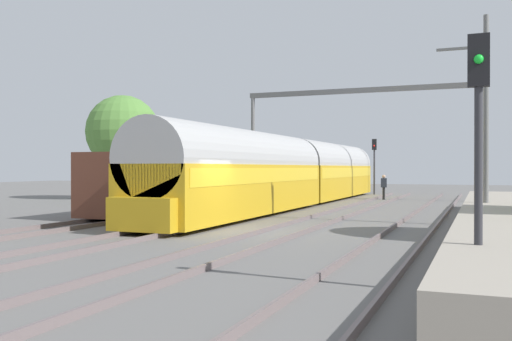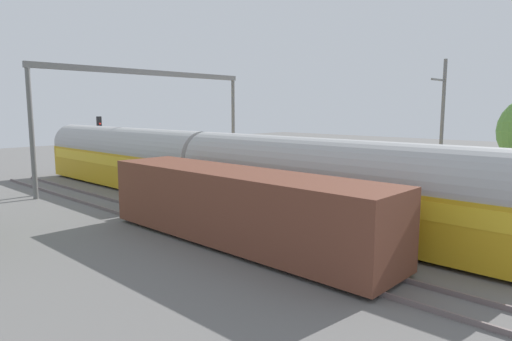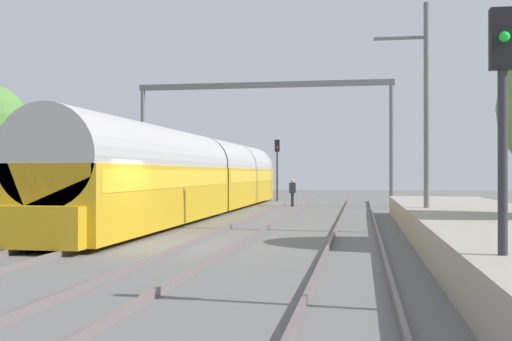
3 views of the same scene
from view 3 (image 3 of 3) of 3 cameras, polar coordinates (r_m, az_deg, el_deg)
name	(u,v)px [view 3 (image 3 of 3)]	position (r m, az deg, el deg)	size (l,w,h in m)	color
ground	(147,245)	(18.68, -9.81, -6.69)	(120.00, 120.00, 0.00)	slate
track_west	(83,241)	(19.41, -15.39, -6.20)	(1.52, 60.00, 0.16)	#6A5D5D
track_east	(214,244)	(18.11, -3.82, -6.64)	(1.52, 60.00, 0.16)	#6A5D5D
track_far_east	(355,247)	(17.63, 8.95, -6.81)	(1.52, 60.00, 0.16)	#6A5D5D
platform	(486,229)	(19.92, 20.10, -4.97)	(4.40, 28.00, 0.90)	#A39989
passenger_train	(200,175)	(32.33, -5.05, -0.45)	(2.93, 32.85, 3.82)	gold
freight_car	(66,188)	(27.34, -16.78, -1.54)	(2.80, 13.00, 2.70)	brown
person_crossing	(292,190)	(39.54, 3.31, -1.78)	(0.44, 0.31, 1.73)	black
railway_signal_near	(503,117)	(9.92, 21.41, 4.52)	(0.36, 0.30, 4.52)	#2D2D33
railway_signal_far	(277,161)	(47.09, 1.93, 0.82)	(0.36, 0.30, 4.59)	#2D2D33
catenary_gantry	(263,113)	(40.04, 0.65, 5.21)	(16.33, 0.28, 7.86)	slate
catenary_pole_east_mid	(425,114)	(22.63, 15.05, 4.97)	(1.90, 0.20, 8.00)	slate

